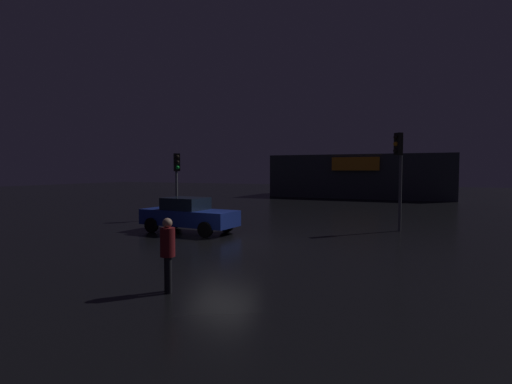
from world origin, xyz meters
name	(u,v)px	position (x,y,z in m)	size (l,w,h in m)	color
ground_plane	(222,244)	(0.00, 0.00, 0.00)	(120.00, 120.00, 0.00)	black
store_building	(363,176)	(0.19, 29.91, 2.17)	(17.82, 8.48, 4.34)	#33383D
traffic_signal_main	(399,161)	(5.79, 6.10, 3.23)	(0.42, 0.42, 4.50)	#595B60
traffic_signal_opposite	(177,172)	(-5.97, 5.45, 2.71)	(0.43, 0.42, 3.74)	#595B60
car_near	(188,215)	(-2.81, 1.88, 0.79)	(4.55, 2.10, 1.56)	navy
pedestrian	(168,249)	(1.83, -5.82, 1.00)	(0.48, 0.48, 1.72)	black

